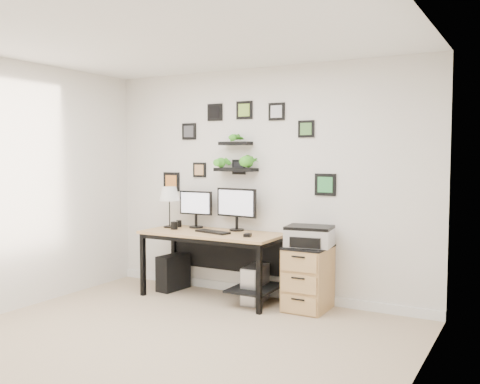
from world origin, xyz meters
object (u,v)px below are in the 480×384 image
Objects in this scene: desk at (216,243)px; pc_tower_black at (173,272)px; mug at (174,225)px; printer at (309,236)px; monitor_left at (196,206)px; pc_tower_grey at (255,284)px; table_lamp at (169,195)px; monitor_right at (236,206)px; file_cabinet at (308,278)px.

desk reaches higher than pc_tower_black.
mug is at bearing -173.56° from desk.
pc_tower_black is at bearing -179.83° from printer.
monitor_left is at bearing 58.26° from mug.
pc_tower_black is (-0.25, -0.12, -0.80)m from monitor_left.
pc_tower_black is 1.00× the size of pc_tower_grey.
printer reaches higher than pc_tower_black.
desk is 0.57m from monitor_left.
table_lamp reaches higher than monitor_left.
pc_tower_grey is 0.84m from printer.
monitor_left reaches higher than pc_tower_grey.
monitor_left is at bearing 156.16° from desk.
pc_tower_grey is (0.88, -0.15, -0.80)m from monitor_left.
file_cabinet is (0.93, -0.14, -0.70)m from monitor_right.
monitor_right is at bearing 20.23° from mug.
mug is 1.18m from pc_tower_grey.
mug is (0.16, -0.12, -0.35)m from table_lamp.
monitor_right reaches higher than monitor_left.
table_lamp is at bearing 142.10° from mug.
monitor_right reaches higher than pc_tower_grey.
pc_tower_grey is at bearing 5.67° from pc_tower_black.
table_lamp is at bearing -159.59° from monitor_left.
table_lamp reaches higher than mug.
printer reaches higher than mug.
printer is at bearing 7.32° from pc_tower_black.
file_cabinet is at bearing 3.61° from pc_tower_grey.
pc_tower_black is 0.63× the size of file_cabinet.
desk is 0.77m from pc_tower_black.
file_cabinet is at bearing -4.48° from monitor_left.
pc_tower_grey is 0.62m from file_cabinet.
mug is 0.18× the size of printer.
monitor_right reaches higher than mug.
pc_tower_black is 1.83m from printer.
desk is at bearing -128.07° from monitor_right.
file_cabinet is (1.72, 0.01, 0.12)m from pc_tower_black.
pc_tower_grey is 0.63× the size of file_cabinet.
mug is at bearing -175.46° from pc_tower_grey.
monitor_left is at bearing -177.92° from monitor_right.
desk reaches higher than pc_tower_grey.
table_lamp is 1.95m from file_cabinet.
file_cabinet is (1.62, 0.12, -0.46)m from mug.
desk is at bearing 6.44° from mug.
monitor_right is 1.18m from file_cabinet.
mug is at bearing -175.98° from printer.
desk is 1.12m from file_cabinet.
pc_tower_black is (-0.10, 0.11, -0.59)m from mug.
monitor_left is 1.05× the size of pc_tower_black.
desk is 0.57m from mug.
monitor_left is 0.35m from mug.
desk is at bearing -177.60° from pc_tower_grey.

